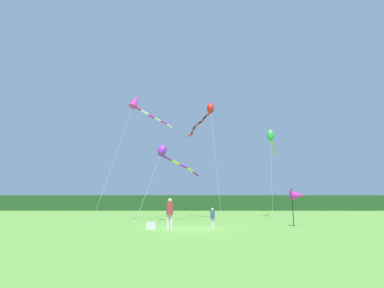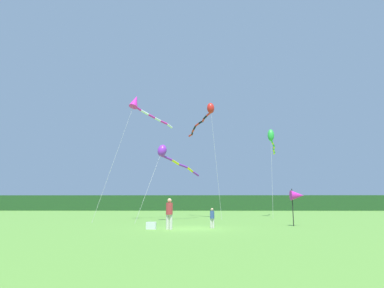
% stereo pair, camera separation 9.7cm
% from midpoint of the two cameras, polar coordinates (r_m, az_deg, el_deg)
% --- Properties ---
extents(ground_plane, '(120.00, 120.00, 0.00)m').
position_cam_midpoint_polar(ground_plane, '(21.17, -0.34, -14.34)').
color(ground_plane, '#5B9338').
extents(distant_treeline, '(108.00, 2.70, 2.94)m').
position_cam_midpoint_polar(distant_treeline, '(66.10, 0.38, -10.10)').
color(distant_treeline, '#234C23').
rests_on(distant_treeline, ground).
extents(person_adult, '(0.40, 0.40, 1.84)m').
position_cam_midpoint_polar(person_adult, '(20.36, -4.00, -11.59)').
color(person_adult, silver).
rests_on(person_adult, ground).
extents(person_child, '(0.27, 0.27, 1.24)m').
position_cam_midpoint_polar(person_child, '(21.41, 3.41, -12.41)').
color(person_child, silver).
rests_on(person_child, ground).
extents(cooler_box, '(0.59, 0.39, 0.43)m').
position_cam_midpoint_polar(cooler_box, '(20.74, -7.11, -13.76)').
color(cooler_box, silver).
rests_on(cooler_box, ground).
extents(banner_flag_pole, '(0.90, 0.70, 2.53)m').
position_cam_midpoint_polar(banner_flag_pole, '(24.34, 17.53, -8.47)').
color(banner_flag_pole, black).
rests_on(banner_flag_pole, ground).
extents(kite_magenta, '(5.82, 7.52, 11.79)m').
position_cam_midpoint_polar(kite_magenta, '(32.40, -9.25, 6.69)').
color(kite_magenta, '#B2B2B2').
rests_on(kite_magenta, ground).
extents(kite_purple, '(5.02, 8.34, 6.80)m').
position_cam_midpoint_polar(kite_purple, '(30.18, -4.30, -1.90)').
color(kite_purple, '#B2B2B2').
rests_on(kite_purple, ground).
extents(kite_green, '(2.24, 7.62, 9.96)m').
position_cam_midpoint_polar(kite_green, '(39.45, 13.36, 1.02)').
color(kite_green, '#B2B2B2').
rests_on(kite_green, ground).
extents(kite_red, '(3.34, 8.75, 11.99)m').
position_cam_midpoint_polar(kite_red, '(35.87, 2.45, 5.24)').
color(kite_red, '#B2B2B2').
rests_on(kite_red, ground).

